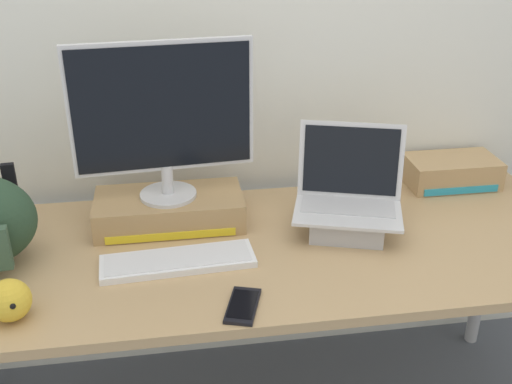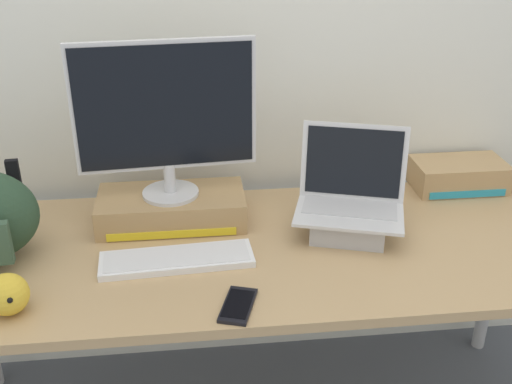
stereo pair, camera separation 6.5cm
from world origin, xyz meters
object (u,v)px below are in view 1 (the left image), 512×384
Objects in this scene: toner_box_yellow at (169,210)px; desktop_monitor at (163,116)px; toner_box_cyan at (451,171)px; cell_phone at (243,306)px; open_laptop at (348,210)px; external_keyboard at (178,261)px; plush_toy at (9,300)px.

toner_box_yellow is 0.85× the size of desktop_monitor.
cell_phone is at bearing -143.71° from toner_box_cyan.
open_laptop is 0.55m from external_keyboard.
toner_box_cyan is at bearing 7.84° from toner_box_yellow.
desktop_monitor reaches higher than toner_box_cyan.
open_laptop is 1.19× the size of toner_box_cyan.
plush_toy is at bearing -159.64° from external_keyboard.
toner_box_yellow is at bearing 91.56° from desktop_monitor.
external_keyboard is (0.01, -0.25, -0.04)m from toner_box_yellow.
desktop_monitor is 1.70× the size of toner_box_cyan.
toner_box_yellow is 1.02m from toner_box_cyan.
desktop_monitor is at bearing -84.00° from toner_box_yellow.
desktop_monitor is at bearing 89.91° from external_keyboard.
toner_box_cyan reaches higher than toner_box_yellow.
plush_toy is 1.53m from toner_box_cyan.
external_keyboard is (-0.53, -0.12, -0.06)m from open_laptop.
cell_phone is (0.17, -0.48, -0.04)m from toner_box_yellow.
desktop_monitor is 0.43m from external_keyboard.
external_keyboard is 1.07m from toner_box_cyan.
plush_toy reaches higher than external_keyboard.
toner_box_yellow is at bearing 47.06° from plush_toy.
cell_phone is at bearing -119.70° from open_laptop.
desktop_monitor is 1.22× the size of external_keyboard.
desktop_monitor is 0.62m from cell_phone.
plush_toy is at bearing -166.62° from cell_phone.
external_keyboard is 0.28m from cell_phone.
open_laptop reaches higher than plush_toy.
cell_phone is at bearing -59.32° from external_keyboard.
open_laptop reaches higher than toner_box_cyan.
toner_box_yellow is 4.30× the size of plush_toy.
plush_toy is at bearing -137.47° from desktop_monitor.
external_keyboard is at bearing -149.79° from open_laptop.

